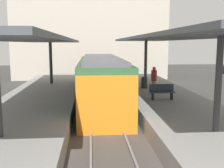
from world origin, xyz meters
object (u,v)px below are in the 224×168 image
(commuter_train, at_px, (101,82))
(passenger_near_bench, at_px, (154,79))
(litter_bin, at_px, (144,83))
(platform_bench, at_px, (162,91))

(commuter_train, bearing_deg, passenger_near_bench, -6.11)
(litter_bin, bearing_deg, passenger_near_bench, -84.31)
(passenger_near_bench, bearing_deg, litter_bin, 95.69)
(commuter_train, height_order, litter_bin, commuter_train)
(platform_bench, distance_m, litter_bin, 4.03)
(passenger_near_bench, bearing_deg, platform_bench, -90.16)
(commuter_train, relative_size, platform_bench, 8.42)
(commuter_train, distance_m, platform_bench, 4.08)
(litter_bin, bearing_deg, platform_bench, -87.21)
(commuter_train, xyz_separation_m, passenger_near_bench, (3.33, -0.36, 0.15))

